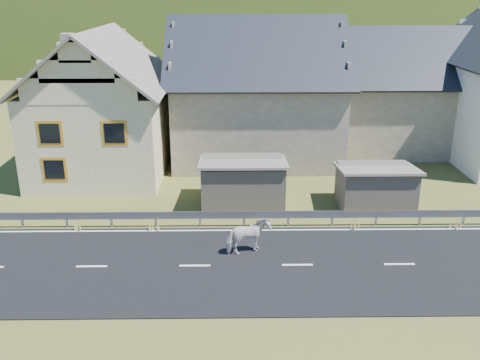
{
  "coord_description": "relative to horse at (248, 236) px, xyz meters",
  "views": [
    {
      "loc": [
        -2.51,
        -18.43,
        10.2
      ],
      "look_at": [
        -2.2,
        2.62,
        2.63
      ],
      "focal_mm": 40.0,
      "sensor_mm": 36.0,
      "label": 1
    }
  ],
  "objects": [
    {
      "name": "guardrail",
      "position": [
        1.9,
        2.64,
        -0.22
      ],
      "size": [
        28.1,
        0.09,
        0.75
      ],
      "color": "#93969B",
      "rests_on": "ground"
    },
    {
      "name": "shed_right",
      "position": [
        6.4,
        4.95,
        0.22
      ],
      "size": [
        3.8,
        2.9,
        2.2
      ],
      "primitive_type": "cube",
      "color": "brown",
      "rests_on": "ground"
    },
    {
      "name": "road",
      "position": [
        1.9,
        -1.05,
        -0.76
      ],
      "size": [
        60.0,
        7.0,
        0.04
      ],
      "primitive_type": "cube",
      "color": "black",
      "rests_on": "ground"
    },
    {
      "name": "house_stone_b",
      "position": [
        10.9,
        15.95,
        3.45
      ],
      "size": [
        9.8,
        8.8,
        8.1
      ],
      "color": "tan",
      "rests_on": "ground"
    },
    {
      "name": "house_stone_a",
      "position": [
        0.9,
        13.95,
        3.85
      ],
      "size": [
        10.8,
        9.8,
        8.9
      ],
      "color": "tan",
      "rests_on": "ground"
    },
    {
      "name": "horse",
      "position": [
        0.0,
        0.0,
        0.0
      ],
      "size": [
        1.4,
        1.93,
        1.49
      ],
      "primitive_type": "imported",
      "rotation": [
        0.0,
        0.0,
        1.95
      ],
      "color": "beige",
      "rests_on": "road"
    },
    {
      "name": "mountain",
      "position": [
        6.9,
        178.95,
        -20.78
      ],
      "size": [
        440.0,
        280.0,
        260.0
      ],
      "primitive_type": "ellipsoid",
      "color": "#2A3712",
      "rests_on": "ground"
    },
    {
      "name": "lane_markings",
      "position": [
        1.9,
        -1.05,
        -0.74
      ],
      "size": [
        60.0,
        6.6,
        0.01
      ],
      "primitive_type": "cube",
      "color": "silver",
      "rests_on": "road"
    },
    {
      "name": "conifer_patch",
      "position": [
        -53.1,
        108.95,
        5.22
      ],
      "size": [
        76.0,
        50.0,
        28.0
      ],
      "primitive_type": "ellipsoid",
      "color": "black",
      "rests_on": "ground"
    },
    {
      "name": "house_cream",
      "position": [
        -8.11,
        10.95,
        3.57
      ],
      "size": [
        7.8,
        9.8,
        8.3
      ],
      "color": "beige",
      "rests_on": "ground"
    },
    {
      "name": "shed_left",
      "position": [
        -0.1,
        5.45,
        0.32
      ],
      "size": [
        4.3,
        3.3,
        2.4
      ],
      "primitive_type": "cube",
      "color": "brown",
      "rests_on": "ground"
    },
    {
      "name": "ground",
      "position": [
        1.9,
        -1.05,
        -0.78
      ],
      "size": [
        160.0,
        160.0,
        0.0
      ],
      "primitive_type": "plane",
      "color": "#42481E",
      "rests_on": "ground"
    }
  ]
}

